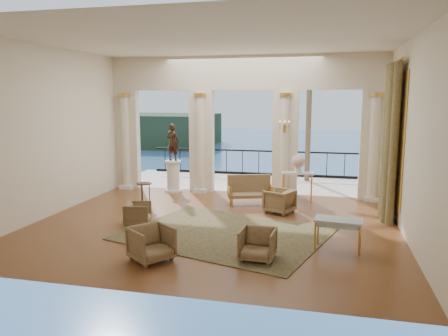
% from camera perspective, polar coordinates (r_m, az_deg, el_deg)
% --- Properties ---
extents(floor, '(9.00, 9.00, 0.00)m').
position_cam_1_polar(floor, '(11.03, -1.44, -7.46)').
color(floor, '#432711').
rests_on(floor, ground).
extents(room_walls, '(9.00, 9.00, 9.00)m').
position_cam_1_polar(room_walls, '(9.50, -3.24, 7.48)').
color(room_walls, white).
rests_on(room_walls, ground).
extents(arcade, '(9.00, 0.56, 4.50)m').
position_cam_1_polar(arcade, '(14.31, 2.45, 6.86)').
color(arcade, beige).
rests_on(arcade, ground).
extents(terrace, '(10.00, 3.60, 0.10)m').
position_cam_1_polar(terrace, '(16.56, 3.69, -2.02)').
color(terrace, beige).
rests_on(terrace, ground).
extents(balustrade, '(9.00, 0.06, 1.03)m').
position_cam_1_polar(balustrade, '(18.04, 4.56, 0.37)').
color(balustrade, black).
rests_on(balustrade, terrace).
extents(palm_tree, '(2.00, 2.00, 4.50)m').
position_cam_1_polar(palm_tree, '(16.86, 11.18, 12.17)').
color(palm_tree, '#4C3823').
rests_on(palm_tree, terrace).
extents(headland, '(22.00, 18.00, 6.00)m').
position_cam_1_polar(headland, '(86.85, -8.85, 4.98)').
color(headland, black).
rests_on(headland, sea).
extents(sea, '(160.00, 160.00, 0.00)m').
position_cam_1_polar(sea, '(70.86, 11.04, 1.56)').
color(sea, '#1E4E94').
rests_on(sea, ground).
extents(curtain, '(0.33, 1.40, 4.09)m').
position_cam_1_polar(curtain, '(11.88, 20.94, 3.07)').
color(curtain, brown).
rests_on(curtain, ground).
extents(window_frame, '(0.04, 1.60, 3.40)m').
position_cam_1_polar(window_frame, '(11.90, 21.85, 3.42)').
color(window_frame, gold).
rests_on(window_frame, room_walls).
extents(wall_sconce, '(0.30, 0.11, 0.33)m').
position_cam_1_polar(wall_sconce, '(13.82, 7.92, 5.23)').
color(wall_sconce, gold).
rests_on(wall_sconce, arcade).
extents(rug, '(5.20, 4.54, 0.02)m').
position_cam_1_polar(rug, '(10.33, 0.16, -8.57)').
color(rug, '#282F17').
rests_on(rug, ground).
extents(armchair_a, '(0.99, 1.00, 0.75)m').
position_cam_1_polar(armchair_a, '(8.73, -9.47, -9.51)').
color(armchair_a, '#43331C').
rests_on(armchair_a, ground).
extents(armchair_b, '(0.70, 0.66, 0.69)m').
position_cam_1_polar(armchair_b, '(8.69, 4.41, -9.73)').
color(armchair_b, '#43331C').
rests_on(armchair_b, ground).
extents(armchair_c, '(0.89, 0.91, 0.73)m').
position_cam_1_polar(armchair_c, '(12.19, 7.24, -4.15)').
color(armchair_c, '#43331C').
rests_on(armchair_c, ground).
extents(armchair_d, '(0.71, 0.73, 0.63)m').
position_cam_1_polar(armchair_d, '(11.17, -11.19, -5.74)').
color(armchair_d, '#43331C').
rests_on(armchair_d, ground).
extents(settee, '(1.42, 0.95, 0.87)m').
position_cam_1_polar(settee, '(13.09, 3.38, -2.87)').
color(settee, '#43331C').
rests_on(settee, ground).
extents(game_table, '(1.02, 0.64, 0.66)m').
position_cam_1_polar(game_table, '(9.45, 14.72, -6.86)').
color(game_table, '#9BB6C5').
rests_on(game_table, ground).
extents(pedestal, '(0.58, 0.58, 1.07)m').
position_cam_1_polar(pedestal, '(14.84, -6.64, -1.14)').
color(pedestal, silver).
rests_on(pedestal, ground).
extents(statue, '(0.50, 0.38, 1.24)m').
position_cam_1_polar(statue, '(14.68, -6.73, 3.38)').
color(statue, '#312116').
rests_on(statue, pedestal).
extents(console_table, '(0.99, 0.46, 0.91)m').
position_cam_1_polar(console_table, '(13.51, 9.59, -1.21)').
color(console_table, silver).
rests_on(console_table, ground).
extents(urn, '(0.41, 0.41, 0.54)m').
position_cam_1_polar(urn, '(13.44, 9.65, 0.74)').
color(urn, white).
rests_on(urn, console_table).
extents(side_table, '(0.44, 0.44, 0.72)m').
position_cam_1_polar(side_table, '(12.83, -10.36, -2.40)').
color(side_table, black).
rests_on(side_table, ground).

